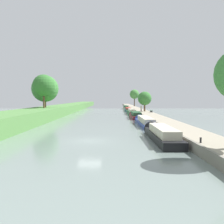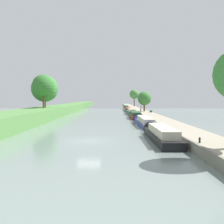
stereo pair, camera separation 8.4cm
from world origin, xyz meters
name	(u,v)px [view 1 (the left image)]	position (x,y,z in m)	size (l,w,h in m)	color
ground_plane	(90,141)	(0.00, 0.00, 0.00)	(160.00, 160.00, 0.00)	slate
right_towpath	(195,137)	(11.21, 0.00, 0.43)	(3.69, 260.00, 0.86)	#9E937F
stone_quay	(177,136)	(9.24, 0.00, 0.46)	(0.25, 260.00, 0.91)	gray
narrowboat_black	(161,134)	(7.75, 0.83, 0.63)	(2.13, 12.46, 2.18)	black
narrowboat_blue	(145,121)	(7.95, 15.59, 0.57)	(1.99, 15.03, 2.08)	#283D93
narrowboat_maroon	(136,115)	(7.72, 29.46, 0.60)	(2.13, 11.44, 2.13)	maroon
narrowboat_green	(132,112)	(7.91, 42.99, 0.62)	(1.85, 15.10, 1.98)	#1E6033
narrowboat_teal	(128,110)	(8.02, 58.93, 0.54)	(1.86, 16.50, 1.85)	#195B60
narrowboat_cream	(126,108)	(8.04, 75.14, 0.61)	(1.85, 12.50, 2.02)	beige
tree_rightbank_midnear	(145,98)	(11.43, 41.37, 4.43)	(3.80, 3.80, 5.49)	brown
tree_rightbank_midfar	(135,94)	(12.54, 83.87, 6.27)	(4.23, 4.23, 7.56)	#4C3828
tree_leftbank_downstream	(44,86)	(-12.88, 28.75, 7.35)	(4.88, 4.88, 7.50)	brown
tree_leftbank_upstream	(45,89)	(-13.74, 32.88, 6.82)	(6.39, 6.39, 7.71)	brown
person_walking	(141,108)	(10.37, 40.58, 1.74)	(0.34, 0.34, 1.66)	#282D42
mooring_bollard_near	(201,140)	(9.67, -5.89, 1.09)	(0.16, 0.16, 0.45)	black
mooring_bollard_far	(129,106)	(9.67, 80.84, 1.09)	(0.16, 0.16, 0.45)	black
park_bench	(152,111)	(12.61, 37.06, 1.21)	(0.44, 1.50, 0.47)	#333338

